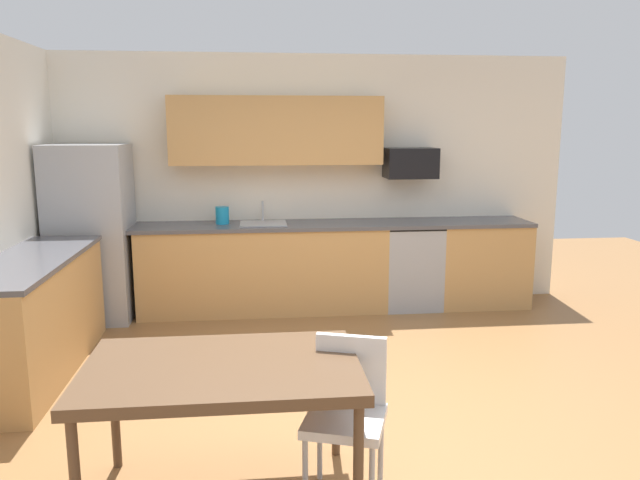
{
  "coord_description": "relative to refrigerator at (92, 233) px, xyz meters",
  "views": [
    {
      "loc": [
        -0.55,
        -4.05,
        1.95
      ],
      "look_at": [
        0.0,
        1.0,
        1.0
      ],
      "focal_mm": 34.39,
      "sensor_mm": 36.0,
      "label": 1
    }
  ],
  "objects": [
    {
      "name": "countertop_back",
      "position": [
        2.18,
        0.08,
        0.03
      ],
      "size": [
        4.8,
        0.64,
        0.04
      ],
      "primitive_type": "cube",
      "color": "#4C4C51",
      "rests_on": "cabinet_run_back"
    },
    {
      "name": "sink_basin",
      "position": [
        1.72,
        0.08,
        -0.01
      ],
      "size": [
        0.48,
        0.4,
        0.14
      ],
      "primitive_type": "cube",
      "color": "#A5A8AD",
      "rests_on": "countertop_back"
    },
    {
      "name": "microwave",
      "position": [
        3.31,
        0.18,
        0.67
      ],
      "size": [
        0.54,
        0.36,
        0.32
      ],
      "primitive_type": "cube",
      "color": "black"
    },
    {
      "name": "wall_back",
      "position": [
        2.18,
        0.43,
        0.46
      ],
      "size": [
        5.8,
        0.1,
        2.7
      ],
      "primitive_type": "cube",
      "color": "silver",
      "rests_on": "ground"
    },
    {
      "name": "dining_table",
      "position": [
        1.45,
        -3.29,
        -0.19
      ],
      "size": [
        1.4,
        0.9,
        0.76
      ],
      "color": "brown",
      "rests_on": "ground"
    },
    {
      "name": "cabinet_run_back_right",
      "position": [
        4.09,
        0.08,
        -0.44
      ],
      "size": [
        0.97,
        0.6,
        0.9
      ],
      "primitive_type": "cube",
      "color": "tan",
      "rests_on": "ground"
    },
    {
      "name": "upper_cabinets_back",
      "position": [
        1.88,
        0.21,
        1.01
      ],
      "size": [
        2.2,
        0.34,
        0.7
      ],
      "primitive_type": "cube",
      "color": "tan"
    },
    {
      "name": "cabinet_run_left",
      "position": [
        -0.12,
        -1.42,
        -0.44
      ],
      "size": [
        0.6,
        2.0,
        0.9
      ],
      "primitive_type": "cube",
      "color": "tan",
      "rests_on": "ground"
    },
    {
      "name": "oven_range",
      "position": [
        3.31,
        0.08,
        -0.43
      ],
      "size": [
        0.6,
        0.6,
        0.91
      ],
      "color": "#999BA0",
      "rests_on": "ground"
    },
    {
      "name": "countertop_left",
      "position": [
        -0.12,
        -1.42,
        0.03
      ],
      "size": [
        0.64,
        2.0,
        0.04
      ],
      "primitive_type": "cube",
      "color": "#4C4C51",
      "rests_on": "cabinet_run_left"
    },
    {
      "name": "chair_near_table",
      "position": [
        2.1,
        -3.3,
        -0.38
      ],
      "size": [
        0.51,
        0.51,
        0.85
      ],
      "color": "white",
      "rests_on": "ground"
    },
    {
      "name": "kettle",
      "position": [
        1.3,
        0.13,
        0.13
      ],
      "size": [
        0.14,
        0.14,
        0.2
      ],
      "primitive_type": "cylinder",
      "color": "#198CBF",
      "rests_on": "countertop_back"
    },
    {
      "name": "refrigerator",
      "position": [
        0.0,
        0.0,
        0.0
      ],
      "size": [
        0.76,
        0.7,
        1.77
      ],
      "primitive_type": "cube",
      "color": "#9EA0A5",
      "rests_on": "ground"
    },
    {
      "name": "ground_plane",
      "position": [
        2.18,
        -2.22,
        -0.89
      ],
      "size": [
        12.0,
        12.0,
        0.0
      ],
      "primitive_type": "plane",
      "color": "olive"
    },
    {
      "name": "cabinet_run_back",
      "position": [
        1.72,
        0.08,
        -0.44
      ],
      "size": [
        2.58,
        0.6,
        0.9
      ],
      "primitive_type": "cube",
      "color": "tan",
      "rests_on": "ground"
    },
    {
      "name": "sink_faucet",
      "position": [
        1.72,
        0.26,
        0.15
      ],
      "size": [
        0.02,
        0.02,
        0.24
      ],
      "primitive_type": "cylinder",
      "color": "#B2B5BA",
      "rests_on": "countertop_back"
    }
  ]
}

